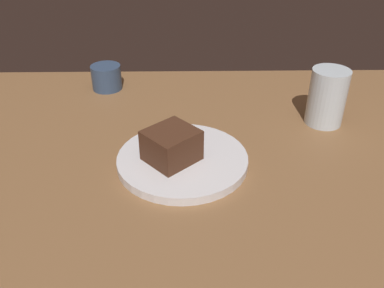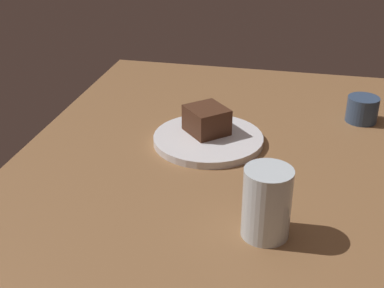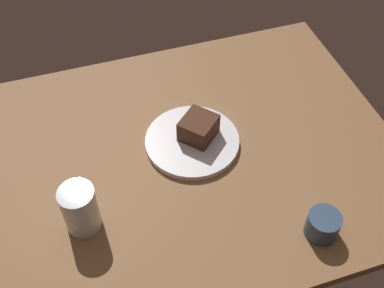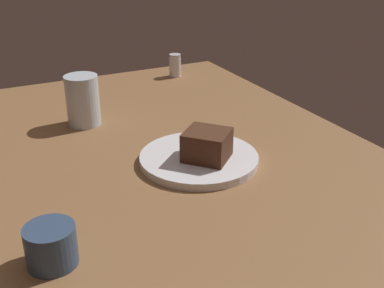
% 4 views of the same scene
% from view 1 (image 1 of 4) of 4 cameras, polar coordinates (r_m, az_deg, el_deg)
% --- Properties ---
extents(dining_table, '(1.20, 0.84, 0.03)m').
position_cam_1_polar(dining_table, '(0.81, 4.51, -2.31)').
color(dining_table, brown).
rests_on(dining_table, ground).
extents(dessert_plate, '(0.24, 0.24, 0.02)m').
position_cam_1_polar(dessert_plate, '(0.77, -1.32, -2.22)').
color(dessert_plate, silver).
rests_on(dessert_plate, dining_table).
extents(chocolate_cake_slice, '(0.12, 0.12, 0.06)m').
position_cam_1_polar(chocolate_cake_slice, '(0.74, -2.86, -0.19)').
color(chocolate_cake_slice, '#472819').
rests_on(chocolate_cake_slice, dessert_plate).
extents(water_glass, '(0.08, 0.08, 0.12)m').
position_cam_1_polar(water_glass, '(0.93, 18.15, 6.18)').
color(water_glass, silver).
rests_on(water_glass, dining_table).
extents(coffee_cup, '(0.07, 0.07, 0.06)m').
position_cam_1_polar(coffee_cup, '(1.08, -11.73, 9.01)').
color(coffee_cup, '#334766').
rests_on(coffee_cup, dining_table).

